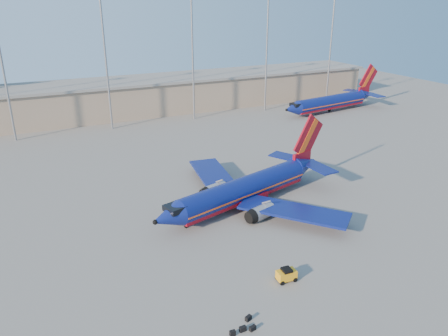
% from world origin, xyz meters
% --- Properties ---
extents(ground, '(220.00, 220.00, 0.00)m').
position_xyz_m(ground, '(0.00, 0.00, 0.00)').
color(ground, slate).
rests_on(ground, ground).
extents(terminal_building, '(122.00, 16.00, 8.50)m').
position_xyz_m(terminal_building, '(10.00, 58.00, 4.32)').
color(terminal_building, gray).
rests_on(terminal_building, ground).
extents(light_mast_row, '(101.60, 1.60, 28.65)m').
position_xyz_m(light_mast_row, '(5.00, 46.00, 17.55)').
color(light_mast_row, gray).
rests_on(light_mast_row, ground).
extents(aircraft_main, '(31.62, 29.99, 10.96)m').
position_xyz_m(aircraft_main, '(4.17, -1.09, 2.34)').
color(aircraft_main, navy).
rests_on(aircraft_main, ground).
extents(aircraft_second, '(32.73, 12.66, 11.13)m').
position_xyz_m(aircraft_second, '(50.19, 37.44, 2.55)').
color(aircraft_second, navy).
rests_on(aircraft_second, ground).
extents(baggage_tug, '(2.11, 1.35, 1.47)m').
position_xyz_m(baggage_tug, '(-0.95, -19.13, 0.76)').
color(baggage_tug, orange).
rests_on(baggage_tug, ground).
extents(luggage_pile, '(2.81, 1.80, 0.51)m').
position_xyz_m(luggage_pile, '(-8.29, -23.55, 0.24)').
color(luggage_pile, black).
rests_on(luggage_pile, ground).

